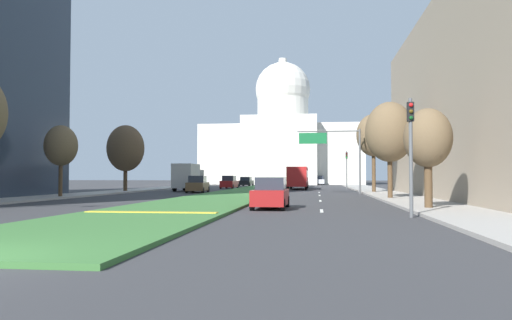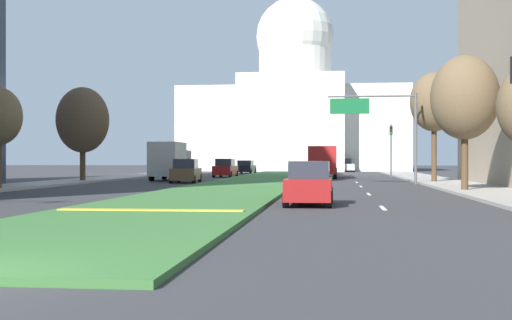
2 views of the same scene
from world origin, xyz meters
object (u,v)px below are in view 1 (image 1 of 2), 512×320
sedan_distant (229,183)px  sedan_far_horizon (246,182)px  street_tree_right_near (428,139)px  sedan_midblock (198,185)px  street_tree_left_far (126,148)px  street_tree_right_far (373,136)px  box_truck_delivery (188,177)px  traffic_light_near_right (411,141)px  capitol_building (283,142)px  street_tree_left_mid (61,146)px  city_bus (298,176)px  sedan_very_far (319,181)px  street_tree_right_mid (390,132)px  traffic_light_far_right (347,165)px  overhead_guide_sign (336,147)px  sedan_lead_stopped (271,194)px

sedan_distant → sedan_far_horizon: sedan_distant is taller
street_tree_right_near → sedan_midblock: (-18.52, 24.42, -2.91)m
street_tree_left_far → street_tree_right_far: (26.92, 0.39, 1.17)m
street_tree_right_far → box_truck_delivery: bearing=168.0°
traffic_light_near_right → sedan_distant: 48.16m
box_truck_delivery → traffic_light_near_right: bearing=-60.7°
capitol_building → street_tree_right_near: bearing=-80.5°
street_tree_left_mid → city_bus: street_tree_left_mid is taller
sedan_very_far → sedan_distant: bearing=-113.3°
street_tree_left_far → sedan_distant: size_ratio=1.63×
capitol_building → street_tree_right_mid: (13.00, -68.44, -4.20)m
street_tree_left_mid → traffic_light_far_right: bearing=51.1°
overhead_guide_sign → street_tree_left_far: size_ratio=0.88×
sedan_lead_stopped → box_truck_delivery: size_ratio=0.64×
traffic_light_far_right → overhead_guide_sign: size_ratio=0.80×
sedan_midblock → city_bus: size_ratio=0.41×
sedan_lead_stopped → city_bus: (-0.00, 38.95, 0.96)m
sedan_lead_stopped → sedan_far_horizon: 57.62m
street_tree_left_far → sedan_midblock: size_ratio=1.64×
traffic_light_near_right → overhead_guide_sign: 27.54m
street_tree_left_far → sedan_lead_stopped: size_ratio=1.80×
sedan_far_horizon → traffic_light_far_right: bearing=-44.5°
overhead_guide_sign → street_tree_left_far: (-22.90, 2.09, 0.16)m
sedan_midblock → box_truck_delivery: box_truck_delivery is taller
traffic_light_far_right → street_tree_left_far: street_tree_left_far is taller
street_tree_left_far → sedan_very_far: bearing=64.6°
sedan_lead_stopped → city_bus: size_ratio=0.37×
traffic_light_far_right → capitol_building: bearing=106.6°
sedan_lead_stopped → street_tree_left_far: bearing=126.9°
street_tree_left_mid → street_tree_left_far: size_ratio=0.80×
traffic_light_far_right → street_tree_left_far: 29.88m
city_bus → sedan_very_far: bearing=84.5°
sedan_very_far → box_truck_delivery: 43.23m
sedan_distant → box_truck_delivery: size_ratio=0.71×
traffic_light_near_right → traffic_light_far_right: same height
capitol_building → street_tree_right_mid: size_ratio=4.60×
street_tree_right_mid → sedan_far_horizon: street_tree_right_mid is taller
city_bus → box_truck_delivery: bearing=-143.3°
overhead_guide_sign → city_bus: overhead_guide_sign is taller
street_tree_right_far → overhead_guide_sign: bearing=-148.4°
capitol_building → sedan_very_far: size_ratio=8.20×
capitol_building → sedan_lead_stopped: (4.96, -79.57, -8.52)m
street_tree_left_mid → sedan_far_horizon: street_tree_left_mid is taller
street_tree_left_far → sedan_midblock: (8.31, -0.44, -4.00)m
street_tree_right_far → street_tree_right_near: bearing=-90.2°
sedan_lead_stopped → sedan_distant: 41.51m
overhead_guide_sign → street_tree_left_far: 22.99m
sedan_distant → sedan_far_horizon: bearing=90.1°
sedan_lead_stopped → sedan_midblock: size_ratio=0.91×
sedan_lead_stopped → sedan_midblock: bearing=112.9°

